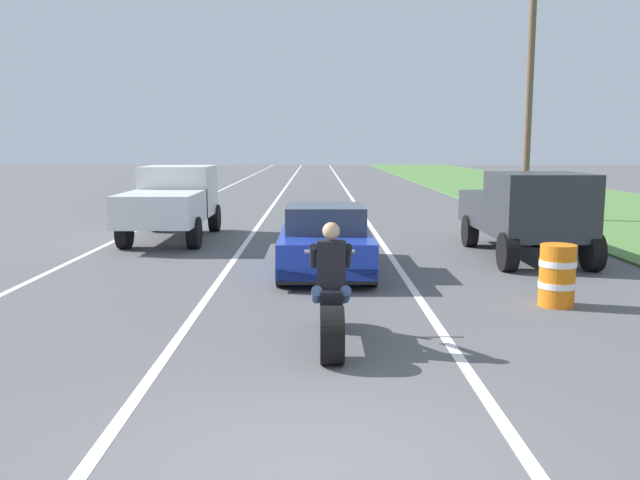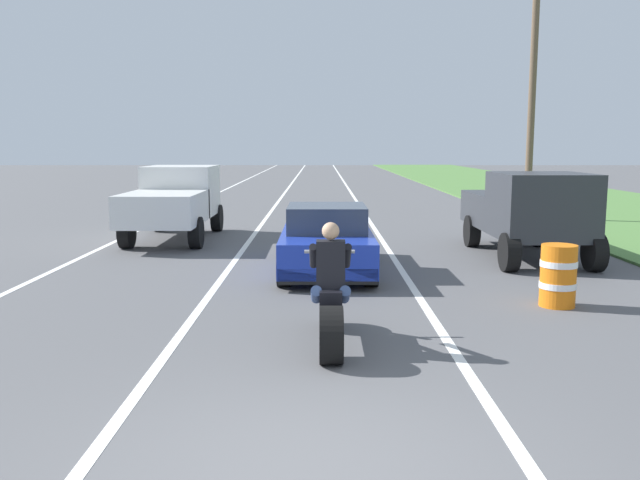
# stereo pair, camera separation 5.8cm
# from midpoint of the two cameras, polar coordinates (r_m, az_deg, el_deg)

# --- Properties ---
(ground_plane) EXTENTS (160.00, 160.00, 0.00)m
(ground_plane) POSITION_cam_midpoint_polar(r_m,az_deg,el_deg) (5.49, -0.97, -19.71)
(ground_plane) COLOR #565659
(lane_stripe_left_solid) EXTENTS (0.14, 120.00, 0.01)m
(lane_stripe_left_solid) POSITION_cam_midpoint_polar(r_m,az_deg,el_deg) (25.57, -12.45, 2.28)
(lane_stripe_left_solid) COLOR white
(lane_stripe_left_solid) RESTS_ON ground
(lane_stripe_right_solid) EXTENTS (0.14, 120.00, 0.01)m
(lane_stripe_right_solid) POSITION_cam_midpoint_polar(r_m,az_deg,el_deg) (25.04, 3.88, 2.34)
(lane_stripe_right_solid) COLOR white
(lane_stripe_right_solid) RESTS_ON ground
(lane_stripe_centre_dashed) EXTENTS (0.14, 120.00, 0.01)m
(lane_stripe_centre_dashed) POSITION_cam_midpoint_polar(r_m,az_deg,el_deg) (25.05, -4.37, 2.33)
(lane_stripe_centre_dashed) COLOR white
(lane_stripe_centre_dashed) RESTS_ON ground
(grass_verge_right) EXTENTS (10.00, 120.00, 0.06)m
(grass_verge_right) POSITION_cam_midpoint_polar(r_m,az_deg,el_deg) (27.64, 25.32, 2.17)
(grass_verge_right) COLOR #517F3D
(grass_verge_right) RESTS_ON ground
(motorcycle_with_rider) EXTENTS (0.70, 2.21, 1.62)m
(motorcycle_with_rider) POSITION_cam_midpoint_polar(r_m,az_deg,el_deg) (8.36, 1.06, -5.45)
(motorcycle_with_rider) COLOR black
(motorcycle_with_rider) RESTS_ON ground
(sports_car_blue) EXTENTS (1.84, 4.30, 1.37)m
(sports_car_blue) POSITION_cam_midpoint_polar(r_m,az_deg,el_deg) (13.48, 0.65, -0.04)
(sports_car_blue) COLOR #1E38B2
(sports_car_blue) RESTS_ON ground
(pickup_truck_left_lane_white) EXTENTS (2.02, 4.80, 1.98)m
(pickup_truck_left_lane_white) POSITION_cam_midpoint_polar(r_m,az_deg,el_deg) (18.39, -12.46, 3.48)
(pickup_truck_left_lane_white) COLOR silver
(pickup_truck_left_lane_white) RESTS_ON ground
(pickup_truck_right_shoulder_dark_grey) EXTENTS (2.02, 4.80, 1.98)m
(pickup_truck_right_shoulder_dark_grey) POSITION_cam_midpoint_polar(r_m,az_deg,el_deg) (15.79, 17.55, 2.54)
(pickup_truck_right_shoulder_dark_grey) COLOR #2D3035
(pickup_truck_right_shoulder_dark_grey) RESTS_ON ground
(utility_pole_roadside) EXTENTS (0.24, 0.24, 7.93)m
(utility_pole_roadside) POSITION_cam_midpoint_polar(r_m,az_deg,el_deg) (23.69, 17.89, 11.22)
(utility_pole_roadside) COLOR brown
(utility_pole_roadside) RESTS_ON ground
(construction_barrel_nearest) EXTENTS (0.58, 0.58, 1.00)m
(construction_barrel_nearest) POSITION_cam_midpoint_polar(r_m,az_deg,el_deg) (11.20, 20.03, -2.90)
(construction_barrel_nearest) COLOR orange
(construction_barrel_nearest) RESTS_ON ground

